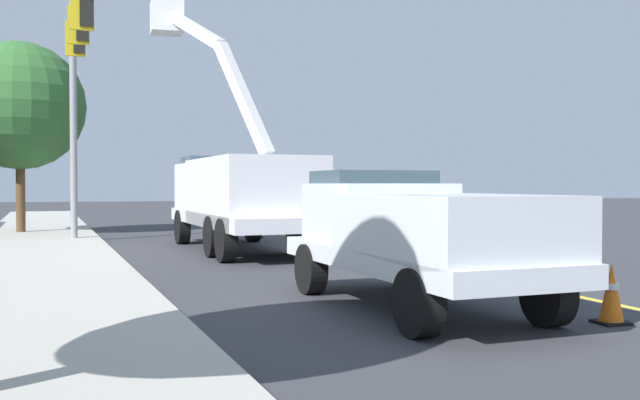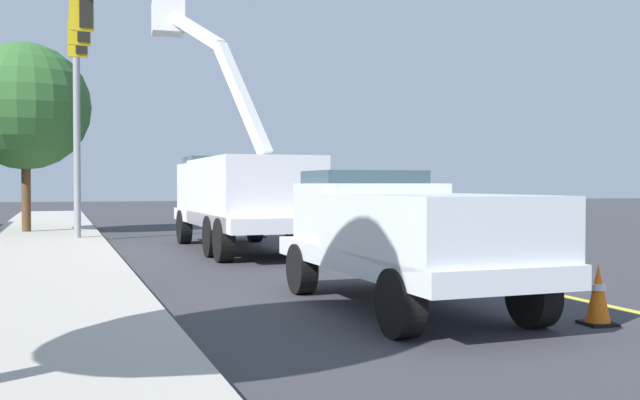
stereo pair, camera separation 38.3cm
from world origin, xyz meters
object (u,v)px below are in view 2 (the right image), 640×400
Objects in this scene: utility_bucket_truck at (239,192)px; passing_minivan at (343,205)px; traffic_cone_leading at (598,295)px; traffic_cone_mid_front at (260,227)px; traffic_signal_mast at (79,67)px; service_pickup_truck at (403,233)px.

utility_bucket_truck reaches higher than passing_minivan.
traffic_cone_leading is 1.12× the size of traffic_cone_mid_front.
utility_bucket_truck is 1.70× the size of passing_minivan.
passing_minivan is 5.55m from traffic_cone_mid_front.
traffic_cone_mid_front is (-3.65, 4.14, -0.62)m from passing_minivan.
traffic_cone_leading is 16.61m from traffic_signal_mast.
traffic_signal_mast is at bearing 111.14° from traffic_cone_mid_front.
passing_minivan is 6.94× the size of traffic_cone_mid_front.
passing_minivan is at bearing -59.29° from traffic_signal_mast.
traffic_cone_leading is (-20.05, 2.73, -0.58)m from passing_minivan.
service_pickup_truck reaches higher than traffic_cone_leading.
traffic_cone_mid_front is at bearing 4.90° from traffic_cone_leading.
utility_bucket_truck reaches higher than traffic_cone_mid_front.
traffic_cone_leading is at bearing -166.61° from utility_bucket_truck.
service_pickup_truck is at bearing 47.77° from traffic_cone_leading.
passing_minivan is (18.25, -4.73, -0.15)m from service_pickup_truck.
traffic_cone_mid_front is (16.40, 1.40, -0.04)m from traffic_cone_leading.
passing_minivan is at bearing -14.52° from service_pickup_truck.
traffic_cone_mid_front is (4.51, -1.43, -1.27)m from utility_bucket_truck.
passing_minivan is at bearing -34.30° from utility_bucket_truck.
utility_bucket_truck reaches higher than service_pickup_truck.
passing_minivan is at bearing -7.76° from traffic_cone_leading.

